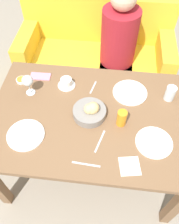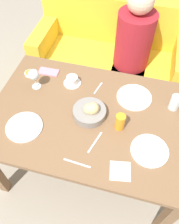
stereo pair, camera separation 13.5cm
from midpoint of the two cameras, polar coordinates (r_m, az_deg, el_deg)
ground_plane at (r=2.15m, az=1.97°, el=-12.09°), size 10.00×10.00×0.00m
dining_table at (r=1.61m, az=2.57°, el=-2.82°), size 1.32×0.90×0.70m
couch at (r=2.55m, az=6.60°, el=12.68°), size 1.47×0.70×0.88m
seated_person at (r=2.31m, az=11.60°, el=12.61°), size 0.32×0.42×1.14m
bread_basket at (r=1.51m, az=2.70°, el=0.03°), size 0.21×0.21×0.12m
plate_near_left at (r=1.52m, az=-13.00°, el=-3.67°), size 0.23×0.23×0.01m
plate_near_right at (r=1.46m, az=16.86°, el=-9.03°), size 0.22×0.22×0.01m
plate_far_center at (r=1.67m, az=12.99°, el=3.36°), size 0.24×0.24×0.01m
juice_glass at (r=1.46m, az=10.01°, el=-2.51°), size 0.06×0.06×0.11m
water_tumbler at (r=1.66m, az=22.12°, el=2.00°), size 0.07×0.07×0.10m
wine_glass at (r=1.65m, az=-10.98°, el=8.59°), size 0.08×0.08×0.16m
coffee_cup at (r=1.71m, az=-1.93°, el=7.44°), size 0.12×0.12×0.06m
jam_bowl_honey at (r=1.82m, az=-12.12°, el=8.96°), size 0.08×0.08×0.02m
fork_silver at (r=1.36m, az=-0.12°, el=-12.41°), size 0.16×0.02×0.00m
knife_silver at (r=1.43m, az=4.05°, el=-7.44°), size 0.05×0.16×0.00m
spoon_coffee at (r=1.70m, az=4.38°, el=5.64°), size 0.04×0.12×0.00m
napkin at (r=1.37m, az=10.31°, el=-13.99°), size 0.13×0.13×0.00m
cell_phone at (r=1.82m, az=-7.73°, el=9.46°), size 0.15×0.08×0.01m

